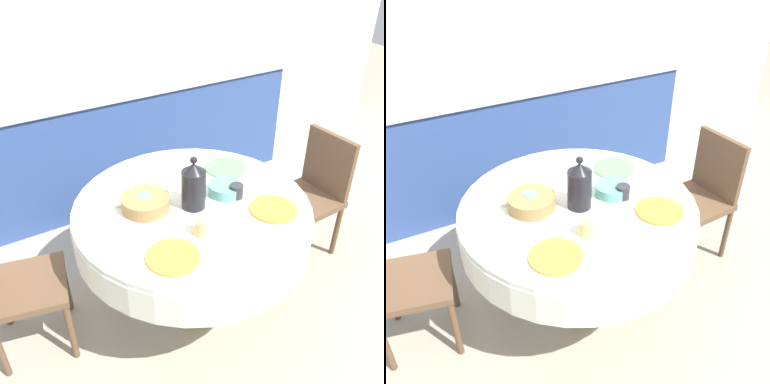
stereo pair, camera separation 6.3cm
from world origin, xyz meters
The scene contains 17 objects.
ground_plane centered at (0.00, 0.00, 0.00)m, with size 12.00×12.00×0.00m, color #9E937F.
wall_back centered at (0.00, 1.79, 1.30)m, with size 7.00×0.05×2.60m.
kitchen_counter centered at (0.00, 1.45, 0.48)m, with size 3.24×0.64×0.95m.
dining_table centered at (0.00, 0.00, 0.62)m, with size 1.28×1.28×0.74m.
chair_left centered at (0.98, 0.05, 0.48)m, with size 0.42×0.42×0.86m.
chair_right centered at (-0.96, 0.21, 0.48)m, with size 0.48×0.48×0.86m.
plate_near_left centered at (-0.29, -0.32, 0.75)m, with size 0.25×0.25×0.01m, color orange.
cup_near_left centered at (-0.09, -0.24, 0.78)m, with size 0.07×0.07×0.08m, color #DBB766.
plate_near_right centered at (0.34, -0.26, 0.75)m, with size 0.25×0.25×0.01m, color orange.
cup_near_right centered at (0.24, -0.06, 0.78)m, with size 0.07×0.07×0.08m, color #28282D.
plate_far_left centered at (-0.31, 0.29, 0.75)m, with size 0.25×0.25×0.01m, color white.
cup_far_left centered at (-0.23, 0.11, 0.78)m, with size 0.07×0.07×0.08m, color #5BA39E.
plate_far_right centered at (0.37, 0.22, 0.75)m, with size 0.25×0.25×0.01m, color #5BA85B.
cup_far_right centered at (0.15, 0.20, 0.78)m, with size 0.07×0.07×0.08m, color #5BA39E.
coffee_carafe centered at (0.00, -0.02, 0.87)m, with size 0.13×0.13×0.30m.
bread_basket centered at (-0.23, 0.09, 0.78)m, with size 0.25×0.25×0.07m, color olive.
fruit_bowl centered at (0.21, 0.00, 0.77)m, with size 0.19×0.19×0.06m, color #569993.
Camera 2 is at (-0.89, -1.63, 2.06)m, focal length 40.00 mm.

